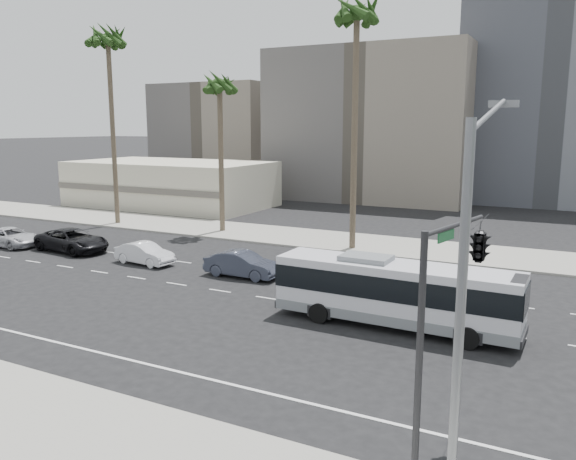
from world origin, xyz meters
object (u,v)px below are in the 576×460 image
Objects in this scene: car_d at (10,237)px; traffic_signal at (474,254)px; palm_mid at (220,88)px; palm_near at (357,19)px; car_a at (242,264)px; car_c at (72,240)px; palm_far at (108,43)px; city_bus at (395,291)px; streetlight_corner at (466,290)px; car_b at (145,253)px.

traffic_signal is at bearing -108.00° from car_d.
palm_mid reaches higher than traffic_signal.
car_a is at bearing -107.12° from palm_near.
car_c is at bearing 168.92° from traffic_signal.
car_c is 19.13m from palm_far.
streetlight_corner is (4.98, -11.67, 3.79)m from city_bus.
city_bus is at bearing -97.34° from car_b.
palm_near is at bearing -64.97° from car_d.
palm_mid reaches higher than car_a.
car_c is at bearing 90.79° from car_b.
palm_near reaches higher than streetlight_corner.
car_a is 0.49× the size of streetlight_corner.
car_a reaches higher than car_b.
car_c is 5.66m from car_d.
palm_near reaches higher than traffic_signal.
city_bus is at bearing -62.50° from palm_near.
palm_mid reaches higher than streetlight_corner.
palm_near is at bearing -55.74° from car_c.
palm_near is (-12.07, 22.58, 10.70)m from traffic_signal.
traffic_signal is at bearing -129.15° from car_a.
palm_far is (-5.38, 10.22, 15.25)m from car_c.
car_c reaches higher than car_d.
car_b is 0.85× the size of car_d.
traffic_signal is (22.67, -12.21, 4.79)m from car_b.
car_b is 0.24× the size of palm_far.
palm_near is (10.60, 10.38, 15.49)m from car_b.
car_c is 0.61× the size of streetlight_corner.
car_c is at bearing -80.79° from car_d.
palm_far is (-35.29, 23.00, 10.57)m from traffic_signal.
car_b is 7.26m from car_c.
car_c is 1.17× the size of car_d.
streetlight_corner reaches higher than car_a.
palm_far reaches higher than car_b.
traffic_signal is 34.96m from palm_mid.
palm_mid reaches higher than car_b.
streetlight_corner is 3.57m from traffic_signal.
car_b is 0.32× the size of palm_mid.
streetlight_corner reaches higher than car_d.
car_d is at bearing 96.56° from car_b.
streetlight_corner is (30.33, -16.32, 4.63)m from car_c.
car_a is at bearing 159.38° from city_bus.
car_c is at bearing 170.68° from city_bus.
car_d is at bearing -132.18° from palm_mid.
city_bus reaches higher than car_b.
palm_mid is at bearing -20.19° from car_c.
city_bus is 0.62× the size of palm_near.
car_b is (-18.12, 4.07, -0.95)m from city_bus.
city_bus is 2.18× the size of car_d.
car_b is 21.44m from palm_near.
streetlight_corner is at bearing -36.61° from palm_far.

